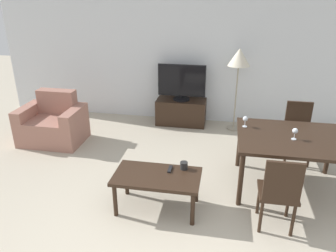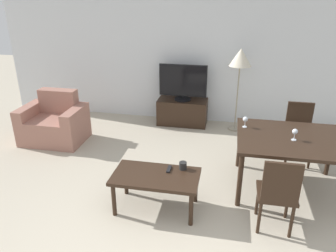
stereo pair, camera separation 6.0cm
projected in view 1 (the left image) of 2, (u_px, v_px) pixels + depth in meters
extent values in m
cube|color=silver|center=(205.00, 51.00, 5.97)|extent=(7.92, 0.06, 2.70)
cube|color=#9E6B5B|center=(53.00, 130.00, 5.49)|extent=(0.65, 0.72, 0.43)
cube|color=#9E6B5B|center=(57.00, 101.00, 5.56)|extent=(0.65, 0.20, 0.41)
cube|color=#9E6B5B|center=(30.00, 123.00, 5.52)|extent=(0.18, 0.72, 0.61)
cube|color=#9E6B5B|center=(75.00, 127.00, 5.39)|extent=(0.18, 0.72, 0.61)
cube|color=black|center=(181.00, 112.00, 6.21)|extent=(0.92, 0.44, 0.48)
cylinder|color=black|center=(181.00, 99.00, 6.11)|extent=(0.31, 0.31, 0.03)
cylinder|color=black|center=(181.00, 97.00, 6.09)|extent=(0.04, 0.04, 0.05)
cube|color=black|center=(182.00, 80.00, 5.97)|extent=(0.87, 0.04, 0.58)
cube|color=black|center=(182.00, 81.00, 5.95)|extent=(0.84, 0.01, 0.55)
cube|color=black|center=(157.00, 177.00, 3.74)|extent=(0.99, 0.55, 0.04)
cylinder|color=black|center=(115.00, 200.00, 3.70)|extent=(0.05, 0.05, 0.41)
cylinder|color=black|center=(193.00, 209.00, 3.56)|extent=(0.05, 0.05, 0.41)
cylinder|color=black|center=(127.00, 180.00, 4.10)|extent=(0.05, 0.05, 0.41)
cylinder|color=black|center=(197.00, 187.00, 3.95)|extent=(0.05, 0.05, 0.41)
cube|color=black|center=(293.00, 138.00, 4.02)|extent=(1.34, 1.07, 0.04)
cylinder|color=black|center=(241.00, 180.00, 3.83)|extent=(0.06, 0.06, 0.69)
cylinder|color=black|center=(239.00, 144.00, 4.70)|extent=(0.06, 0.06, 0.69)
cylinder|color=black|center=(329.00, 151.00, 4.50)|extent=(0.06, 0.06, 0.69)
cube|color=black|center=(278.00, 192.00, 3.48)|extent=(0.40, 0.40, 0.04)
cylinder|color=black|center=(259.00, 199.00, 3.74)|extent=(0.04, 0.04, 0.40)
cylinder|color=black|center=(288.00, 202.00, 3.69)|extent=(0.04, 0.04, 0.40)
cylinder|color=black|center=(261.00, 217.00, 3.45)|extent=(0.04, 0.04, 0.40)
cylinder|color=black|center=(293.00, 220.00, 3.39)|extent=(0.04, 0.04, 0.40)
cube|color=black|center=(283.00, 182.00, 3.22)|extent=(0.37, 0.04, 0.45)
cube|color=black|center=(298.00, 136.00, 4.79)|extent=(0.40, 0.40, 0.04)
cylinder|color=black|center=(286.00, 153.00, 4.76)|extent=(0.04, 0.04, 0.40)
cylinder|color=black|center=(309.00, 155.00, 4.70)|extent=(0.04, 0.04, 0.40)
cylinder|color=black|center=(283.00, 143.00, 5.05)|extent=(0.04, 0.04, 0.40)
cylinder|color=black|center=(305.00, 145.00, 5.00)|extent=(0.04, 0.04, 0.40)
cube|color=black|center=(298.00, 116.00, 4.86)|extent=(0.37, 0.04, 0.45)
cylinder|color=gray|center=(233.00, 128.00, 6.07)|extent=(0.24, 0.24, 0.02)
cylinder|color=gray|center=(236.00, 98.00, 5.84)|extent=(0.02, 0.02, 1.16)
cone|color=beige|center=(239.00, 57.00, 5.55)|extent=(0.39, 0.39, 0.30)
cube|color=black|center=(170.00, 169.00, 3.83)|extent=(0.04, 0.15, 0.02)
cylinder|color=black|center=(184.00, 166.00, 3.84)|extent=(0.09, 0.09, 0.09)
cylinder|color=silver|center=(294.00, 139.00, 3.95)|extent=(0.06, 0.06, 0.01)
cylinder|color=silver|center=(294.00, 136.00, 3.93)|extent=(0.01, 0.01, 0.07)
sphere|color=silver|center=(295.00, 131.00, 3.90)|extent=(0.07, 0.07, 0.07)
cylinder|color=silver|center=(245.00, 126.00, 4.30)|extent=(0.06, 0.06, 0.01)
cylinder|color=silver|center=(245.00, 124.00, 4.29)|extent=(0.01, 0.01, 0.07)
sphere|color=silver|center=(245.00, 119.00, 4.26)|extent=(0.07, 0.07, 0.07)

